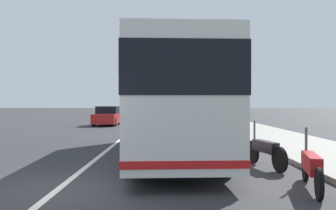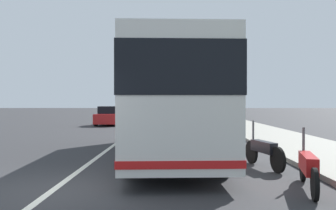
% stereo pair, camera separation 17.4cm
% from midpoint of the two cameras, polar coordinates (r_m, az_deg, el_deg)
% --- Properties ---
extents(ground_plane, '(220.00, 220.00, 0.00)m').
position_cam_midpoint_polar(ground_plane, '(7.94, -17.28, -12.87)').
color(ground_plane, '#2D2D30').
extents(sidewalk_curb, '(110.00, 3.60, 0.14)m').
position_cam_midpoint_polar(sidewalk_curb, '(18.26, 17.80, -5.11)').
color(sidewalk_curb, gray).
rests_on(sidewalk_curb, ground).
extents(lane_divider_line, '(110.00, 0.16, 0.01)m').
position_cam_midpoint_polar(lane_divider_line, '(17.61, -7.23, -5.52)').
color(lane_divider_line, silver).
rests_on(lane_divider_line, ground).
extents(coach_bus, '(10.68, 3.09, 3.45)m').
position_cam_midpoint_polar(coach_bus, '(12.22, 0.62, 1.22)').
color(coach_bus, silver).
rests_on(coach_bus, ground).
extents(motorcycle_mid_row, '(2.26, 0.60, 1.26)m').
position_cam_midpoint_polar(motorcycle_mid_row, '(8.11, 21.99, -9.16)').
color(motorcycle_mid_row, black).
rests_on(motorcycle_mid_row, ground).
extents(motorcycle_by_tree, '(2.13, 0.59, 1.29)m').
position_cam_midpoint_polar(motorcycle_by_tree, '(10.39, 15.43, -7.03)').
color(motorcycle_by_tree, black).
rests_on(motorcycle_by_tree, ground).
extents(car_oncoming, '(4.01, 1.87, 1.51)m').
position_cam_midpoint_polar(car_oncoming, '(28.97, -9.11, -1.80)').
color(car_oncoming, red).
rests_on(car_oncoming, ground).
extents(car_far_distant, '(4.58, 2.10, 1.56)m').
position_cam_midpoint_polar(car_far_distant, '(36.79, 0.29, -1.27)').
color(car_far_distant, red).
rests_on(car_far_distant, ground).
extents(car_ahead_same_lane, '(4.25, 2.00, 1.56)m').
position_cam_midpoint_polar(car_ahead_same_lane, '(55.97, -4.81, -0.71)').
color(car_ahead_same_lane, black).
rests_on(car_ahead_same_lane, ground).
extents(car_behind_bus, '(4.52, 1.98, 1.40)m').
position_cam_midpoint_polar(car_behind_bus, '(44.71, 0.05, -1.06)').
color(car_behind_bus, silver).
rests_on(car_behind_bus, ground).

